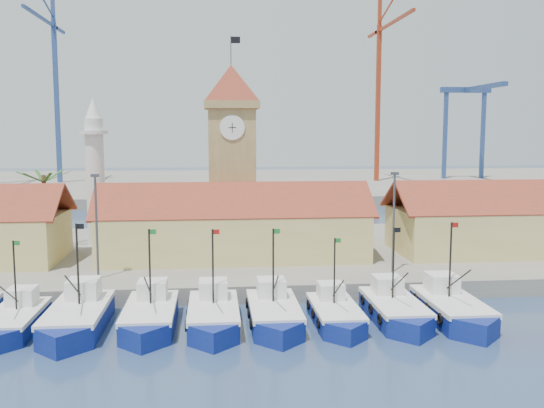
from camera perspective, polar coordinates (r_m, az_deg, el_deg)
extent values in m
plane|color=navy|center=(42.71, -2.57, -12.45)|extent=(400.00, 400.00, 0.00)
cube|color=gray|center=(65.66, -3.69, -4.89)|extent=(140.00, 32.00, 1.50)
cube|color=gray|center=(150.84, -4.78, 1.86)|extent=(240.00, 80.00, 2.00)
cube|color=navy|center=(47.48, -23.02, -10.42)|extent=(3.22, 7.29, 1.66)
cube|color=silver|center=(47.25, -23.07, -9.45)|extent=(3.29, 7.50, 0.32)
cube|color=silver|center=(48.74, -22.46, -8.04)|extent=(1.93, 2.03, 1.29)
cylinder|color=black|center=(47.04, -23.05, -6.28)|extent=(0.13, 0.13, 5.16)
cube|color=#197226|center=(46.51, -22.91, -3.41)|extent=(0.46, 0.02, 0.32)
cube|color=navy|center=(46.30, -17.78, -10.52)|extent=(3.80, 8.60, 1.95)
cube|color=navy|center=(42.32, -19.02, -12.24)|extent=(3.80, 3.80, 1.95)
cube|color=silver|center=(46.03, -17.82, -9.36)|extent=(3.88, 8.84, 0.38)
cube|color=silver|center=(47.83, -17.31, -7.65)|extent=(2.28, 2.39, 1.52)
cylinder|color=black|center=(45.81, -17.82, -5.52)|extent=(0.15, 0.15, 6.08)
cube|color=black|center=(45.24, -17.61, -2.02)|extent=(0.54, 0.02, 0.38)
cube|color=navy|center=(45.58, -11.38, -10.65)|extent=(3.56, 8.05, 1.83)
cube|color=navy|center=(41.78, -11.94, -12.30)|extent=(3.56, 3.56, 1.83)
cube|color=silver|center=(45.32, -11.41, -9.55)|extent=(3.63, 8.27, 0.36)
cube|color=silver|center=(47.03, -11.18, -7.91)|extent=(2.13, 2.24, 1.42)
cylinder|color=black|center=(45.09, -11.43, -5.89)|extent=(0.14, 0.14, 5.69)
cube|color=#197226|center=(44.57, -11.18, -2.58)|extent=(0.51, 0.02, 0.36)
cube|color=navy|center=(45.05, -5.53, -10.76)|extent=(3.54, 8.01, 1.82)
cube|color=navy|center=(41.25, -5.52, -12.44)|extent=(3.54, 3.54, 1.82)
cube|color=silver|center=(44.78, -5.54, -9.65)|extent=(3.61, 8.23, 0.35)
cube|color=silver|center=(46.49, -5.56, -7.99)|extent=(2.12, 2.22, 1.42)
cylinder|color=black|center=(44.56, -5.59, -5.97)|extent=(0.14, 0.14, 5.66)
cube|color=#A5140F|center=(44.05, -5.30, -2.63)|extent=(0.51, 0.02, 0.35)
cube|color=navy|center=(45.27, 0.18, -10.64)|extent=(3.53, 7.98, 1.81)
cube|color=navy|center=(41.51, 0.74, -12.29)|extent=(3.53, 3.53, 1.81)
cube|color=silver|center=(45.01, 0.18, -9.54)|extent=(3.60, 8.20, 0.35)
cube|color=silver|center=(46.70, -0.07, -7.90)|extent=(2.12, 2.22, 1.41)
cylinder|color=black|center=(44.78, 0.12, -5.89)|extent=(0.14, 0.14, 5.64)
cube|color=#197226|center=(44.30, 0.44, -2.58)|extent=(0.50, 0.02, 0.35)
cube|color=navy|center=(45.65, 5.96, -10.59)|extent=(3.17, 7.17, 1.63)
cube|color=navy|center=(42.32, 6.95, -12.03)|extent=(3.17, 3.17, 1.63)
cube|color=silver|center=(45.42, 5.97, -9.61)|extent=(3.23, 7.37, 0.32)
cube|color=silver|center=(46.91, 5.54, -8.15)|extent=(1.90, 1.99, 1.27)
cylinder|color=black|center=(45.19, 5.90, -6.37)|extent=(0.13, 0.13, 5.07)
cube|color=#197226|center=(44.76, 6.22, -3.43)|extent=(0.45, 0.02, 0.32)
cube|color=navy|center=(47.15, 11.42, -10.07)|extent=(3.49, 7.89, 1.79)
cube|color=navy|center=(43.57, 12.96, -11.53)|extent=(3.49, 3.49, 1.79)
cube|color=silver|center=(46.90, 11.45, -9.02)|extent=(3.56, 8.11, 0.35)
cube|color=silver|center=(48.52, 10.78, -7.49)|extent=(2.09, 2.19, 1.40)
cylinder|color=black|center=(46.69, 11.35, -5.56)|extent=(0.14, 0.14, 5.58)
cube|color=black|center=(46.28, 11.72, -2.41)|extent=(0.50, 0.02, 0.35)
cube|color=navy|center=(48.20, 16.51, -9.81)|extent=(3.68, 8.32, 1.89)
cube|color=navy|center=(44.55, 18.55, -11.27)|extent=(3.68, 3.68, 1.89)
cube|color=silver|center=(47.94, 16.55, -8.72)|extent=(3.75, 8.56, 0.37)
cube|color=silver|center=(49.60, 15.68, -7.17)|extent=(2.21, 2.31, 1.47)
cylinder|color=black|center=(47.72, 16.43, -5.15)|extent=(0.15, 0.15, 5.89)
cube|color=#A5140F|center=(47.34, 16.84, -1.90)|extent=(0.53, 0.02, 0.37)
cube|color=#DEC77A|center=(61.17, -3.58, -2.90)|extent=(26.00, 10.00, 4.50)
cube|color=#9C3427|center=(58.17, -3.52, 0.32)|extent=(27.04, 5.13, 3.21)
cube|color=#9C3427|center=(63.13, -3.69, 0.84)|extent=(27.04, 5.13, 3.21)
cube|color=#DEC77A|center=(69.98, 23.63, -2.23)|extent=(30.00, 10.00, 4.50)
cube|color=#9C3427|center=(71.70, 22.81, 1.03)|extent=(31.20, 5.13, 3.21)
cube|color=tan|center=(66.48, -3.80, 2.44)|extent=(5.00, 5.00, 15.00)
cube|color=tan|center=(66.34, -3.85, 9.26)|extent=(5.80, 5.80, 0.80)
pyramid|color=#9C3427|center=(66.48, -3.87, 11.24)|extent=(5.80, 5.80, 4.00)
cylinder|color=white|center=(63.74, -3.76, 7.20)|extent=(2.60, 0.15, 2.60)
cube|color=black|center=(63.66, -3.76, 7.20)|extent=(0.08, 0.02, 1.00)
cube|color=black|center=(63.66, -3.76, 7.20)|extent=(0.80, 0.02, 0.08)
cylinder|color=#3F3F44|center=(66.84, -3.89, 14.23)|extent=(0.10, 0.10, 3.00)
cube|color=black|center=(67.00, -3.46, 15.16)|extent=(1.00, 0.03, 0.70)
cylinder|color=silver|center=(69.70, -16.28, 1.97)|extent=(2.00, 2.00, 14.00)
cylinder|color=silver|center=(69.47, -16.43, 6.49)|extent=(3.00, 3.00, 0.40)
cone|color=silver|center=(69.51, -16.50, 8.63)|extent=(1.80, 1.80, 2.40)
cylinder|color=brown|center=(69.18, -20.57, -0.73)|extent=(0.44, 0.44, 8.00)
cube|color=#256121|center=(68.46, -19.57, 2.44)|extent=(2.80, 0.35, 1.18)
cube|color=#256121|center=(69.80, -19.89, 2.50)|extent=(1.71, 2.60, 1.18)
cube|color=#256121|center=(70.16, -21.00, 2.47)|extent=(1.71, 2.60, 1.18)
cube|color=#256121|center=(69.19, -21.82, 2.38)|extent=(2.80, 0.35, 1.18)
cube|color=#256121|center=(67.83, -21.54, 2.31)|extent=(1.71, 2.60, 1.18)
cube|color=#256121|center=(67.46, -20.39, 2.34)|extent=(1.71, 2.60, 1.18)
cylinder|color=#3F3F44|center=(53.81, -16.18, -2.09)|extent=(0.20, 0.20, 9.00)
cube|color=#3F3F44|center=(53.32, -16.34, 2.59)|extent=(0.70, 0.25, 0.25)
cylinder|color=#3F3F44|center=(55.26, 11.38, -1.72)|extent=(0.20, 0.20, 9.00)
cube|color=#3F3F44|center=(54.79, 11.48, 2.84)|extent=(0.70, 0.25, 0.25)
cube|color=navy|center=(152.79, -19.60, 8.94)|extent=(1.00, 1.00, 37.33)
cube|color=navy|center=(144.74, -20.90, 16.06)|extent=(0.60, 25.67, 0.60)
cube|color=navy|center=(159.36, -19.41, 15.23)|extent=(0.60, 10.00, 0.60)
cube|color=navy|center=(155.33, -19.94, 17.13)|extent=(0.80, 0.80, 7.00)
cube|color=#993017|center=(150.79, 9.93, 9.20)|extent=(1.00, 1.00, 37.03)
cube|color=#993017|center=(141.91, 11.34, 16.44)|extent=(0.60, 28.01, 0.60)
cube|color=#993017|center=(157.31, 9.57, 15.52)|extent=(0.60, 10.00, 0.60)
cube|color=#993017|center=(153.31, 10.11, 17.45)|extent=(0.80, 0.80, 7.00)
cube|color=navy|center=(161.44, 15.98, 6.21)|extent=(0.90, 0.90, 22.00)
cube|color=navy|center=(165.36, 19.22, 6.11)|extent=(0.90, 0.90, 22.00)
cube|color=navy|center=(163.66, 17.76, 10.19)|extent=(13.00, 1.40, 1.40)
cube|color=navy|center=(154.53, 19.25, 10.35)|extent=(1.40, 22.00, 1.00)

